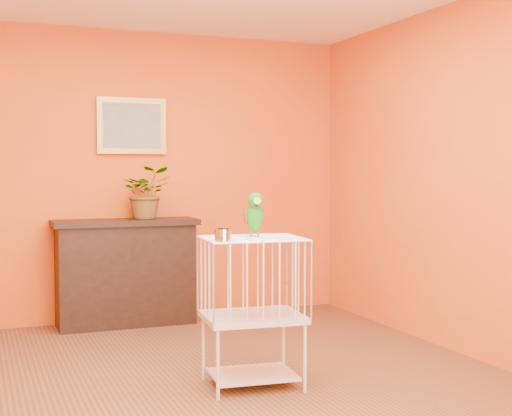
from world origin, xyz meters
name	(u,v)px	position (x,y,z in m)	size (l,w,h in m)	color
ground	(209,389)	(0.00, 0.00, 0.00)	(4.50, 4.50, 0.00)	brown
room_shell	(208,132)	(0.00, 0.00, 1.58)	(4.50, 4.50, 4.50)	#D46113
console_cabinet	(126,272)	(-0.11, 2.03, 0.46)	(1.25, 0.45, 0.92)	black
potted_plant	(147,199)	(0.09, 2.02, 1.10)	(0.41, 0.46, 0.36)	#26722D
framed_picture	(132,126)	(0.00, 2.22, 1.75)	(0.62, 0.04, 0.50)	#B59240
birdcage	(253,309)	(0.28, -0.03, 0.48)	(0.65, 0.52, 0.93)	silver
feed_cup	(223,235)	(0.03, -0.18, 0.97)	(0.10, 0.10, 0.07)	silver
parrot	(255,214)	(0.32, 0.03, 1.08)	(0.14, 0.25, 0.28)	#59544C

